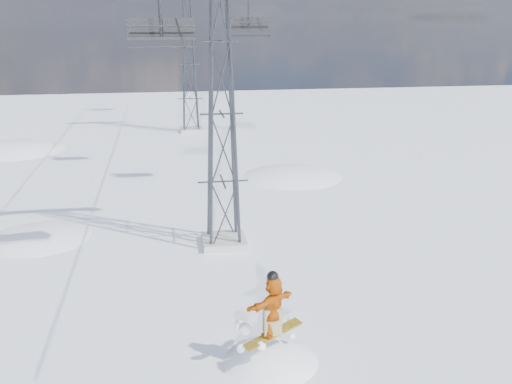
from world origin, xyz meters
TOP-DOWN VIEW (x-y plane):
  - ground at (0.00, 0.00)m, footprint 120.00×120.00m
  - snow_terrain at (-4.77, 21.24)m, footprint 39.00×37.00m
  - lift_tower_near at (0.80, 8.00)m, footprint 5.20×1.80m
  - lift_tower_far at (0.80, 33.00)m, footprint 5.20×1.80m
  - lift_chair_near at (-1.40, 5.34)m, footprint 2.17×0.62m
  - lift_chair_mid at (3.00, 15.45)m, footprint 2.14×0.61m
  - lift_chair_far at (-1.40, 20.49)m, footprint 2.16×0.62m
  - lift_chair_extra at (-1.40, 42.07)m, footprint 2.19×0.63m

SIDE VIEW (x-z plane):
  - snow_terrain at x=-4.77m, z-range -20.59..1.41m
  - ground at x=0.00m, z-range 0.00..0.00m
  - lift_tower_near at x=0.80m, z-range -0.24..11.18m
  - lift_tower_far at x=0.80m, z-range -0.24..11.18m
  - lift_chair_extra at x=-1.40m, z-range 7.31..10.03m
  - lift_chair_near at x=-1.40m, z-range 7.35..10.04m
  - lift_chair_far at x=-1.40m, z-range 7.37..10.05m
  - lift_chair_mid at x=3.00m, z-range 7.40..10.05m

